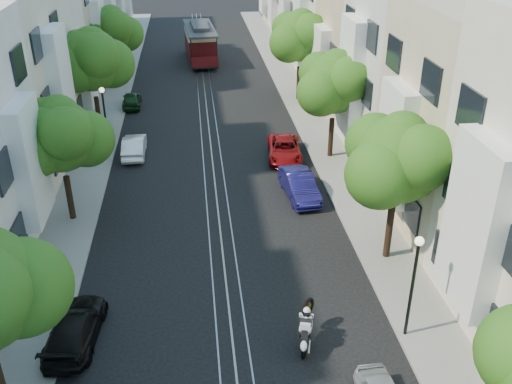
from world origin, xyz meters
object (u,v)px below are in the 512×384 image
object	(u,v)px
tree_w_d	(112,31)
parked_car_w_far	(132,99)
tree_e_d	(301,37)
lamp_east	(414,272)
tree_w_c	(92,61)
parked_car_w_mid	(134,146)
cable_car	(200,41)
tree_w_b	(61,138)
lamp_west	(104,111)
tree_e_b	(399,161)
parked_car_w_near	(75,328)
parked_car_e_far	(285,149)
sportbike_rider	(306,325)
parked_car_e_mid	(299,185)
tree_e_c	(336,84)

from	to	relation	value
tree_w_d	parked_car_w_far	bearing A→B (deg)	-73.31
tree_e_d	lamp_east	world-z (taller)	tree_e_d
tree_e_d	tree_w_c	distance (m)	15.60
parked_car_w_mid	cable_car	bearing A→B (deg)	-102.17
tree_e_d	tree_w_d	size ratio (longest dim) A/B	1.05
tree_w_b	lamp_west	world-z (taller)	tree_w_b
tree_e_b	parked_car_w_near	distance (m)	14.05
parked_car_e_far	cable_car	bearing A→B (deg)	106.80
parked_car_w_near	parked_car_w_mid	xyz separation A→B (m)	(0.87, 16.53, 0.02)
tree_w_c	sportbike_rider	xyz separation A→B (m)	(9.73, -20.95, -4.23)
tree_e_b	lamp_east	size ratio (longest dim) A/B	1.61
parked_car_w_far	tree_w_b	bearing A→B (deg)	83.47
lamp_east	tree_w_b	bearing A→B (deg)	143.42
lamp_east	parked_car_e_mid	distance (m)	11.51
parked_car_e_mid	parked_car_w_mid	bearing A→B (deg)	139.13
parked_car_e_mid	lamp_east	bearing A→B (deg)	-85.72
tree_e_d	tree_w_c	size ratio (longest dim) A/B	0.97
tree_e_d	parked_car_e_mid	xyz separation A→B (m)	(-2.86, -15.83, -4.20)
lamp_east	lamp_west	world-z (taller)	same
tree_w_c	cable_car	xyz separation A→B (m)	(7.12, 18.72, -3.16)
lamp_east	parked_car_w_mid	xyz separation A→B (m)	(-11.03, 17.65, -2.23)
tree_w_b	parked_car_w_near	xyz separation A→B (m)	(1.54, -8.86, -3.80)
tree_e_d	lamp_west	bearing A→B (deg)	-146.50
tree_e_c	tree_e_b	bearing A→B (deg)	-90.00
parked_car_w_far	sportbike_rider	bearing A→B (deg)	105.67
tree_w_d	parked_car_w_mid	world-z (taller)	tree_w_d
tree_w_d	lamp_east	world-z (taller)	tree_w_d
sportbike_rider	parked_car_w_far	xyz separation A→B (m)	(-8.19, 26.81, -0.26)
tree_w_c	parked_car_w_near	xyz separation A→B (m)	(1.54, -19.86, -4.47)
parked_car_e_far	parked_car_w_far	bearing A→B (deg)	139.24
lamp_east	cable_car	distance (m)	40.20
parked_car_e_mid	parked_car_w_mid	world-z (taller)	parked_car_e_mid
sportbike_rider	tree_w_b	bearing A→B (deg)	149.58
parked_car_w_near	parked_car_e_mid	bearing A→B (deg)	-129.70
tree_e_c	parked_car_w_mid	distance (m)	12.74
lamp_west	tree_w_d	bearing A→B (deg)	93.44
tree_e_c	sportbike_rider	size ratio (longest dim) A/B	3.17
lamp_east	parked_car_w_near	world-z (taller)	lamp_east
sportbike_rider	lamp_west	bearing A→B (deg)	131.53
sportbike_rider	lamp_east	bearing A→B (deg)	14.74
lamp_east	tree_e_d	bearing A→B (deg)	87.96
tree_e_b	parked_car_w_near	bearing A→B (deg)	-163.29
tree_w_d	parked_car_e_far	bearing A→B (deg)	-53.91
tree_w_d	parked_car_w_near	world-z (taller)	tree_w_d
sportbike_rider	tree_e_d	bearing A→B (deg)	95.37
lamp_east	sportbike_rider	bearing A→B (deg)	179.53
tree_w_b	parked_car_e_mid	world-z (taller)	tree_w_b
lamp_east	parked_car_w_far	distance (m)	29.45
tree_w_b	parked_car_e_far	xyz separation A→B (m)	(11.54, 6.17, -3.81)
lamp_west	parked_car_w_mid	distance (m)	2.75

